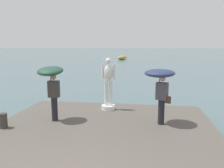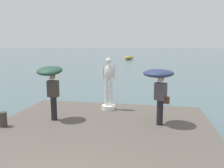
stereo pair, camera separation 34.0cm
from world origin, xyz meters
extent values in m
plane|color=#4C666B|center=(0.00, 40.00, 0.00)|extent=(400.00, 400.00, 0.00)
cube|color=#564F47|center=(0.00, 2.36, 0.20)|extent=(7.52, 10.72, 0.40)
cylinder|color=white|center=(-0.19, 6.68, 0.49)|extent=(0.60, 0.60, 0.18)
cylinder|color=white|center=(-0.29, 6.68, 1.12)|extent=(0.15, 0.15, 1.08)
cylinder|color=white|center=(-0.09, 6.68, 1.12)|extent=(0.15, 0.15, 1.08)
ellipsoid|color=white|center=(-0.19, 6.68, 1.99)|extent=(0.38, 0.26, 0.66)
sphere|color=white|center=(-0.19, 6.68, 2.50)|extent=(0.24, 0.24, 0.24)
cylinder|color=white|center=(-0.43, 6.68, 2.05)|extent=(0.10, 0.10, 0.62)
cylinder|color=white|center=(0.05, 6.68, 2.05)|extent=(0.10, 0.10, 0.62)
cylinder|color=black|center=(-1.89, 4.91, 0.84)|extent=(0.22, 0.22, 0.88)
cube|color=#38332D|center=(-1.89, 4.91, 1.58)|extent=(0.38, 0.24, 0.60)
sphere|color=#A87A5B|center=(-1.89, 4.91, 2.02)|extent=(0.21, 0.21, 0.21)
cylinder|color=#262626|center=(-2.01, 4.95, 1.89)|extent=(0.02, 0.02, 0.53)
ellipsoid|color=#234738|center=(-2.01, 4.95, 2.23)|extent=(0.94, 0.97, 0.42)
cylinder|color=black|center=(1.94, 5.09, 0.84)|extent=(0.22, 0.22, 0.88)
cube|color=#47424C|center=(1.94, 5.09, 1.58)|extent=(0.45, 0.38, 0.60)
sphere|color=tan|center=(1.94, 5.09, 2.02)|extent=(0.21, 0.21, 0.21)
cylinder|color=#262626|center=(1.85, 5.18, 1.88)|extent=(0.02, 0.02, 0.49)
ellipsoid|color=navy|center=(1.85, 5.18, 2.19)|extent=(1.39, 1.39, 0.30)
cube|color=#513323|center=(2.15, 5.02, 1.30)|extent=(0.21, 0.17, 0.24)
cylinder|color=#38332D|center=(-3.29, 3.92, 0.65)|extent=(0.26, 0.26, 0.51)
ellipsoid|color=#B2993D|center=(-3.94, 47.90, 0.44)|extent=(2.44, 3.82, 0.87)
camera|label=1|loc=(1.39, -2.84, 3.14)|focal=36.97mm
camera|label=2|loc=(1.73, -2.78, 3.14)|focal=36.97mm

